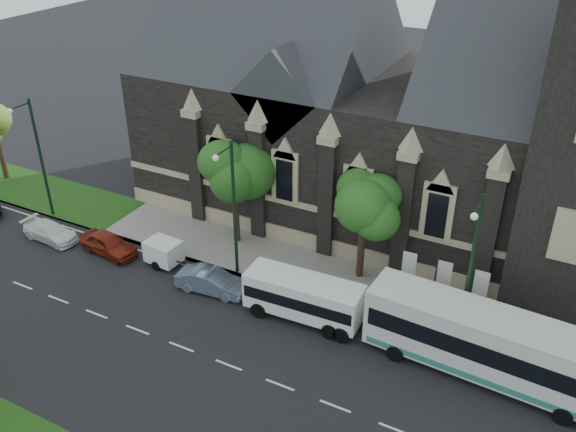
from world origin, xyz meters
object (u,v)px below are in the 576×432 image
Objects in this scene: sedan at (211,281)px; tree_walk_right at (370,194)px; shuttle_bus at (304,296)px; tour_coach at (493,345)px; car_far_red at (109,244)px; banner_flag_right at (476,291)px; car_far_white at (50,232)px; street_lamp_far at (37,153)px; street_lamp_mid at (232,203)px; banner_flag_left at (405,271)px; banner_flag_center at (440,281)px; street_lamp_near at (470,265)px; tree_walk_left at (238,165)px; box_trailer at (164,251)px.

tree_walk_right is at bearing -59.14° from sedan.
sedan is (-6.05, -0.33, -0.79)m from shuttle_bus.
car_far_red is at bearing -176.67° from tour_coach.
car_far_white is (-27.83, -4.20, -1.77)m from banner_flag_right.
street_lamp_far is at bearing 49.42° from car_far_white.
street_lamp_mid is 14.67m from banner_flag_right.
banner_flag_right is (4.00, 0.00, 0.00)m from banner_flag_left.
street_lamp_near is at bearing -48.07° from banner_flag_center.
street_lamp_mid is at bearing -72.65° from car_far_red.
tree_walk_right is 7.72m from street_lamp_near.
banner_flag_right is (14.29, 1.91, -2.73)m from street_lamp_mid.
street_lamp_near is 28.00m from car_far_white.
street_lamp_mid is at bearing -63.53° from tree_walk_left.
shuttle_bus is at bearing -176.18° from tour_coach.
banner_flag_center is at bearing -78.39° from car_far_white.
street_lamp_near is at bearing -79.57° from car_far_red.
banner_flag_left and banner_flag_center have the same top height.
tree_walk_left is at bearing -60.94° from car_far_white.
street_lamp_far reaches higher than car_far_white.
banner_flag_right is (30.29, 1.91, -2.73)m from street_lamp_far.
car_far_white is at bearing -170.77° from banner_flag_center.
car_far_white is (-23.83, -4.20, -1.77)m from banner_flag_left.
street_lamp_near is 0.70× the size of tour_coach.
banner_flag_center is 13.38m from sedan.
sedan is at bearing -142.78° from tree_walk_right.
car_far_white is at bearing -170.39° from street_lamp_mid.
street_lamp_mid is 1.00× the size of street_lamp_far.
shuttle_bus is (5.69, -1.80, -3.61)m from street_lamp_mid.
banner_flag_center is (2.00, 0.00, 0.00)m from banner_flag_left.
street_lamp_far is 2.84× the size of box_trailer.
tree_walk_left is at bearing 116.47° from street_lamp_mid.
car_far_red is (-19.05, -3.66, -1.65)m from banner_flag_left.
box_trailer is at bearing -74.55° from car_far_red.
tree_walk_left is 0.85× the size of street_lamp_far.
shuttle_bus is (-4.59, -3.71, -0.88)m from banner_flag_left.
tree_walk_left is 18.89m from tour_coach.
banner_flag_right is 9.40m from shuttle_bus.
street_lamp_mid is at bearing 180.00° from street_lamp_near.
car_far_red is (-4.04, -0.67, -0.21)m from box_trailer.
tour_coach is 20.71m from box_trailer.
tree_walk_right is at bearing 151.91° from tour_coach.
banner_flag_center reaches higher than car_far_white.
shuttle_bus is 10.46m from box_trailer.
car_far_white is at bearing -164.10° from tree_walk_right.
street_lamp_mid is 6.39m from box_trailer.
sedan is (-10.64, -4.04, -1.67)m from banner_flag_left.
tree_walk_left is 12.66m from banner_flag_left.
banner_flag_center is (28.29, 1.91, -2.73)m from street_lamp_far.
street_lamp_far is 2.25× the size of banner_flag_right.
car_far_white is at bearing -171.42° from banner_flag_right.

